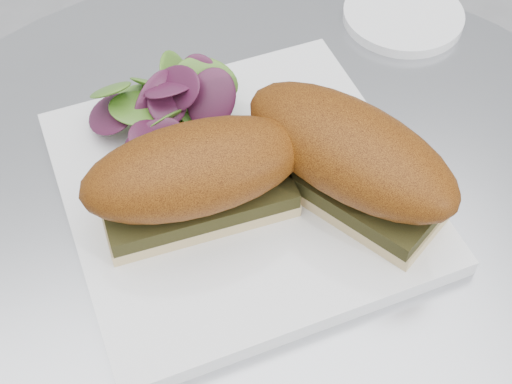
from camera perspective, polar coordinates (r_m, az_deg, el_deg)
table at (r=0.77m, az=0.48°, el=-14.01°), size 0.70×0.70×0.73m
plate at (r=0.57m, az=-1.27°, el=0.25°), size 0.29×0.29×0.02m
sandwich_left at (r=0.52m, az=-4.84°, el=1.25°), size 0.17×0.08×0.08m
sandwich_right at (r=0.53m, az=7.42°, el=2.77°), size 0.16×0.19×0.08m
salad at (r=0.60m, az=-6.49°, el=7.33°), size 0.11×0.11×0.05m
saucer at (r=0.75m, az=11.69°, el=13.66°), size 0.12×0.12×0.01m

